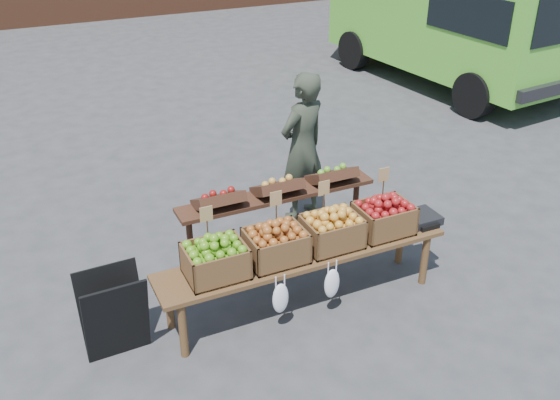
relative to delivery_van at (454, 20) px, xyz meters
name	(u,v)px	position (x,y,z in m)	size (l,w,h in m)	color
ground	(409,292)	(-4.48, -5.11, -1.13)	(80.00, 80.00, 0.00)	#3E3E40
delivery_van	(454,20)	(0.00, 0.00, 0.00)	(2.31, 5.04, 2.26)	#58B730
vendor	(302,148)	(-4.74, -3.35, -0.27)	(0.62, 0.41, 1.71)	#2E3528
chalkboard_sign	(114,315)	(-7.16, -4.76, -0.74)	(0.52, 0.29, 0.78)	black
back_table	(277,218)	(-5.40, -4.11, -0.61)	(2.10, 0.44, 1.04)	#3D2215
display_bench	(303,278)	(-5.48, -4.83, -0.84)	(2.70, 0.56, 0.57)	#55381E
crate_golden_apples	(215,261)	(-6.30, -4.83, -0.42)	(0.50, 0.40, 0.28)	#43770C
crate_russet_pears	(276,246)	(-5.75, -4.83, -0.42)	(0.50, 0.40, 0.28)	#AB6C31
crate_red_apples	(332,232)	(-5.20, -4.83, -0.42)	(0.50, 0.40, 0.28)	yellow
crate_green_apples	(384,219)	(-4.65, -4.83, -0.42)	(0.50, 0.40, 0.28)	maroon
weighing_scale	(420,218)	(-4.23, -4.83, -0.52)	(0.34, 0.30, 0.08)	black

